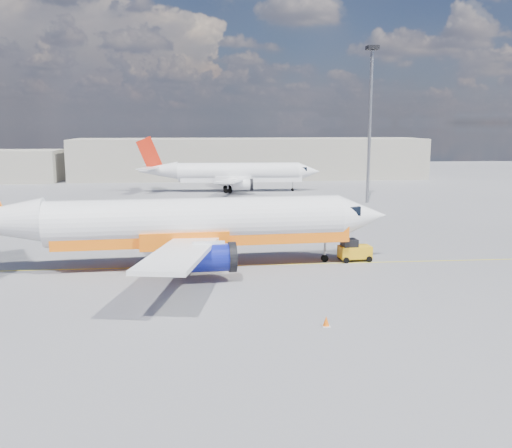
{
  "coord_description": "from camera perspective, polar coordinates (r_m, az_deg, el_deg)",
  "views": [
    {
      "loc": [
        -4.72,
        -40.7,
        11.12
      ],
      "look_at": [
        -0.67,
        1.96,
        3.5
      ],
      "focal_mm": 40.0,
      "sensor_mm": 36.0,
      "label": 1
    }
  ],
  "objects": [
    {
      "name": "ground",
      "position": [
        42.45,
        1.16,
        -5.1
      ],
      "size": [
        240.0,
        240.0,
        0.0
      ],
      "primitive_type": "plane",
      "color": "#5B5B60",
      "rests_on": "ground"
    },
    {
      "name": "taxi_line",
      "position": [
        45.34,
        0.72,
        -4.11
      ],
      "size": [
        70.0,
        0.15,
        0.01
      ],
      "primitive_type": "cube",
      "color": "yellow",
      "rests_on": "ground"
    },
    {
      "name": "terminal_main",
      "position": [
        116.32,
        -0.62,
        6.57
      ],
      "size": [
        70.0,
        14.0,
        8.0
      ],
      "primitive_type": "cube",
      "color": "#A7A190",
      "rests_on": "ground"
    },
    {
      "name": "main_jet",
      "position": [
        44.2,
        -7.31,
        0.03
      ],
      "size": [
        34.3,
        27.07,
        10.39
      ],
      "rotation": [
        0.0,
        0.0,
        0.07
      ],
      "color": "white",
      "rests_on": "ground"
    },
    {
      "name": "second_jet",
      "position": [
        93.34,
        -2.35,
        5.09
      ],
      "size": [
        29.83,
        23.6,
        9.04
      ],
      "rotation": [
        0.0,
        0.0,
        -0.02
      ],
      "color": "white",
      "rests_on": "ground"
    },
    {
      "name": "gse_tug",
      "position": [
        47.19,
        9.75,
        -2.62
      ],
      "size": [
        2.69,
        1.81,
        1.82
      ],
      "rotation": [
        0.0,
        0.0,
        0.1
      ],
      "color": "black",
      "rests_on": "ground"
    },
    {
      "name": "traffic_cone",
      "position": [
        32.22,
        7.03,
        -9.64
      ],
      "size": [
        0.43,
        0.43,
        0.6
      ],
      "color": "white",
      "rests_on": "ground"
    },
    {
      "name": "floodlight_mast",
      "position": [
        81.42,
        11.36,
        11.09
      ],
      "size": [
        1.56,
        1.56,
        21.39
      ],
      "color": "gray",
      "rests_on": "ground"
    }
  ]
}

